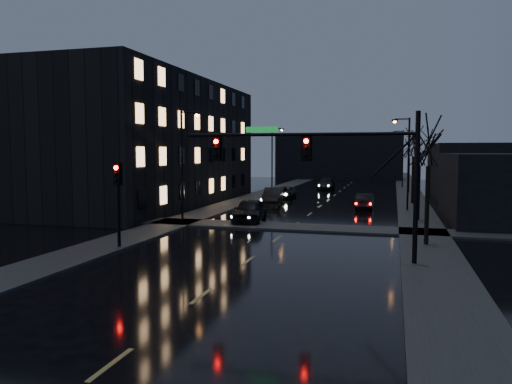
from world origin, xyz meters
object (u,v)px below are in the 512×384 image
Objects in this scene: oncoming_car_b at (273,196)px; oncoming_car_d at (326,184)px; oncoming_car_a at (250,211)px; oncoming_car_c at (285,193)px; lead_car at (365,201)px.

oncoming_car_b is 20.37m from oncoming_car_d.
oncoming_car_b is 0.96× the size of oncoming_car_d.
oncoming_car_b is at bearing -98.15° from oncoming_car_d.
oncoming_car_a is 18.34m from oncoming_car_c.
oncoming_car_c is at bearing 88.29° from oncoming_car_a.
lead_car reaches higher than oncoming_car_c.
oncoming_car_b is 1.17× the size of lead_car.
oncoming_car_a is 1.08× the size of oncoming_car_c.
oncoming_car_a is at bearing 53.61° from lead_car.
oncoming_car_a reaches higher than oncoming_car_c.
oncoming_car_b is 8.83m from lead_car.
oncoming_car_b reaches higher than oncoming_car_d.
oncoming_car_c is 11.78m from lead_car.
oncoming_car_c is at bearing 84.53° from oncoming_car_b.
oncoming_car_d reaches higher than lead_car.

